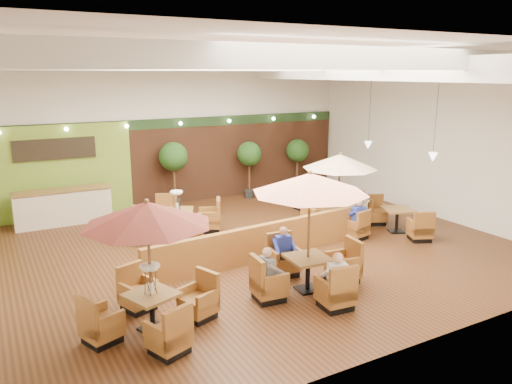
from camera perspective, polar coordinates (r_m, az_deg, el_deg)
room at (r=14.72m, az=-1.54°, el=8.64°), size 14.04×14.00×5.52m
service_counter at (r=17.56m, az=-21.18°, el=-1.58°), size 3.00×0.75×1.18m
booth_divider at (r=13.36m, az=1.13°, el=-5.67°), size 7.03×0.82×0.97m
table_0 at (r=9.56m, az=-12.19°, el=-5.70°), size 2.73×2.73×2.63m
table_1 at (r=11.10m, az=6.12°, el=-2.15°), size 2.78×2.78×2.80m
table_2 at (r=15.63m, az=9.49°, el=1.64°), size 2.53×2.53×2.50m
table_3 at (r=15.34m, az=-8.97°, el=-3.45°), size 3.03×3.03×1.61m
table_4 at (r=16.23m, az=15.79°, el=-3.16°), size 1.14×2.74×0.96m
table_5 at (r=17.58m, az=6.97°, el=-1.58°), size 0.82×2.34×0.87m
topiary_0 at (r=18.39m, az=-9.42°, el=3.73°), size 1.05×1.05×2.43m
topiary_1 at (r=19.66m, az=-0.78°, el=4.12°), size 0.97×0.97×2.24m
topiary_2 at (r=20.83m, az=4.77°, el=4.49°), size 0.94×0.94×2.19m
diner_0 at (r=10.69m, az=9.16°, el=-9.31°), size 0.44×0.39×0.81m
diner_1 at (r=12.26m, az=3.21°, el=-6.21°), size 0.40×0.35×0.76m
diner_2 at (r=10.94m, az=1.50°, el=-8.68°), size 0.29×0.37×0.77m
diner_3 at (r=15.17m, az=11.48°, el=-2.55°), size 0.39×0.31×0.78m
diner_4 at (r=16.42m, az=11.86°, el=-1.38°), size 0.35×0.40×0.75m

